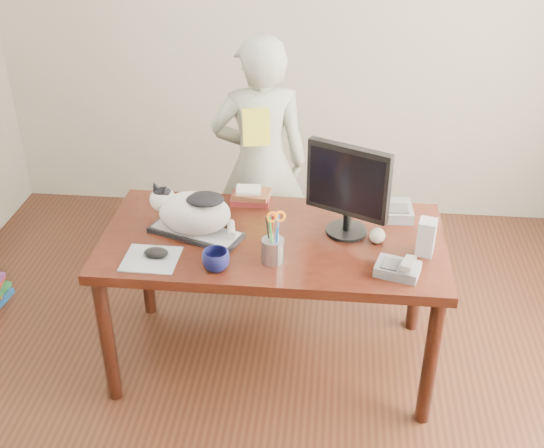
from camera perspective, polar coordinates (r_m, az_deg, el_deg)
The scene contains 16 objects.
room at distance 2.37m, azimuth -1.34°, elevation 3.65°, with size 4.50×4.50×4.50m.
desk at distance 3.33m, azimuth 0.22°, elevation -2.54°, with size 1.60×0.80×0.75m.
keyboard at distance 3.21m, azimuth -6.38°, elevation -0.69°, with size 0.47×0.31×0.03m.
cat at distance 3.16m, azimuth -6.73°, elevation 1.12°, with size 0.43×0.31×0.25m.
monitor at distance 3.10m, azimuth 6.37°, elevation 3.17°, with size 0.38×0.26×0.45m.
pen_cup at distance 2.97m, azimuth 0.10°, elevation -2.00°, with size 0.12×0.12×0.25m.
mousepad at distance 3.07m, azimuth -10.08°, elevation -2.90°, with size 0.24×0.22×0.01m.
mouse at distance 3.07m, azimuth -9.67°, elevation -2.37°, with size 0.11×0.07×0.04m.
coffee_mug at distance 2.94m, azimuth -4.72°, elevation -3.05°, with size 0.12×0.12×0.09m, color #0D0E35.
phone at distance 2.97m, azimuth 10.54°, elevation -3.66°, with size 0.21×0.18×0.08m.
speaker at distance 3.10m, azimuth 12.78°, elevation -1.09°, with size 0.09×0.10×0.17m.
baseball at distance 3.16m, azimuth 8.81°, elevation -0.96°, with size 0.07×0.07×0.07m.
book_stack at distance 3.47m, azimuth -1.78°, elevation 2.37°, with size 0.20×0.15×0.07m.
calculator at distance 3.40m, azimuth 10.42°, elevation 1.11°, with size 0.15×0.20×0.06m.
person at distance 3.87m, azimuth -0.98°, elevation 4.97°, with size 0.55×0.36×1.50m, color beige.
held_book at distance 3.59m, azimuth -1.34°, elevation 8.12°, with size 0.16×0.11×0.20m.
Camera 1 is at (0.27, -2.09, 2.43)m, focal length 45.00 mm.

